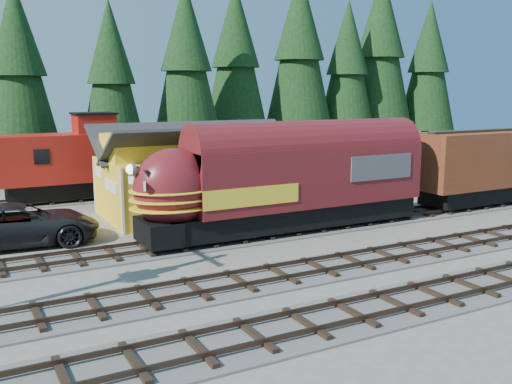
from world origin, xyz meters
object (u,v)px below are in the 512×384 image
caboose (81,161)px  pickup_truck_a (20,225)px  locomotive (279,185)px  depot (208,163)px  boxcar (505,163)px

caboose → pickup_truck_a: 11.43m
locomotive → pickup_truck_a: (-11.84, 3.83, -1.53)m
locomotive → caboose: bearing=116.2°
caboose → pickup_truck_a: (-4.95, -10.17, -1.64)m
depot → locomotive: size_ratio=0.81×
depot → boxcar: depot is taller
depot → locomotive: (1.04, -6.50, -0.44)m
boxcar → pickup_truck_a: boxcar is taller
boxcar → caboose: (-23.75, 14.00, 0.01)m
locomotive → pickup_truck_a: size_ratio=2.21×
depot → pickup_truck_a: size_ratio=1.78×
caboose → depot: bearing=-52.1°
depot → caboose: caboose is taller
depot → boxcar: bearing=-20.0°
locomotive → caboose: size_ratio=1.55×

